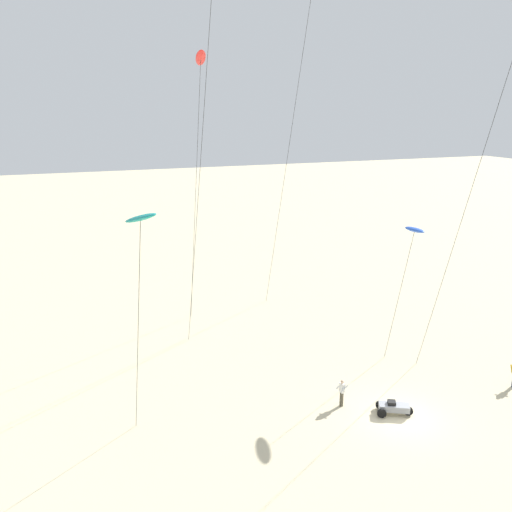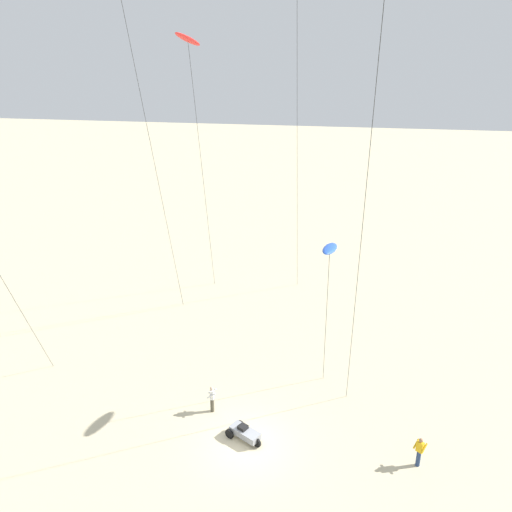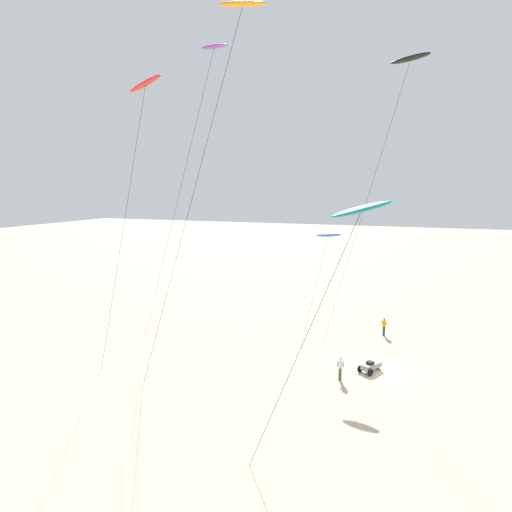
{
  "view_description": "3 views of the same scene",
  "coord_description": "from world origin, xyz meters",
  "px_view_note": "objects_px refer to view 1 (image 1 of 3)",
  "views": [
    {
      "loc": [
        -17.47,
        -22.26,
        16.95
      ],
      "look_at": [
        -4.55,
        10.85,
        7.12
      ],
      "focal_mm": 38.02,
      "sensor_mm": 36.0,
      "label": 1
    },
    {
      "loc": [
        4.56,
        -20.32,
        19.0
      ],
      "look_at": [
        -1.87,
        11.67,
        5.99
      ],
      "focal_mm": 35.25,
      "sensor_mm": 36.0,
      "label": 2
    },
    {
      "loc": [
        -33.05,
        -3.02,
        13.46
      ],
      "look_at": [
        -0.98,
        9.18,
        8.27
      ],
      "focal_mm": 31.93,
      "sensor_mm": 36.0,
      "label": 3
    }
  ],
  "objects_px": {
    "kite_flyer_nearest": "(342,392)",
    "kite_purple": "(310,0)",
    "kite_teal": "(140,221)",
    "beach_buggy": "(393,407)",
    "kite_blue": "(414,231)",
    "kite_red": "(201,62)"
  },
  "relations": [
    {
      "from": "kite_red",
      "to": "beach_buggy",
      "type": "height_order",
      "value": "kite_red"
    },
    {
      "from": "kite_purple",
      "to": "kite_blue",
      "type": "bearing_deg",
      "value": -69.52
    },
    {
      "from": "kite_red",
      "to": "kite_blue",
      "type": "relative_size",
      "value": 2.08
    },
    {
      "from": "kite_flyer_nearest",
      "to": "kite_blue",
      "type": "bearing_deg",
      "value": 21.05
    },
    {
      "from": "kite_flyer_nearest",
      "to": "kite_red",
      "type": "bearing_deg",
      "value": 110.3
    },
    {
      "from": "kite_blue",
      "to": "beach_buggy",
      "type": "xyz_separation_m",
      "value": [
        -3.75,
        -4.17,
        -9.11
      ]
    },
    {
      "from": "kite_purple",
      "to": "beach_buggy",
      "type": "xyz_separation_m",
      "value": [
        -0.53,
        -12.8,
        -23.37
      ]
    },
    {
      "from": "kite_purple",
      "to": "kite_teal",
      "type": "xyz_separation_m",
      "value": [
        -14.29,
        -13.56,
        -11.36
      ]
    },
    {
      "from": "beach_buggy",
      "to": "kite_blue",
      "type": "bearing_deg",
      "value": 48.04
    },
    {
      "from": "beach_buggy",
      "to": "kite_purple",
      "type": "bearing_deg",
      "value": 87.63
    },
    {
      "from": "beach_buggy",
      "to": "kite_teal",
      "type": "bearing_deg",
      "value": -176.82
    },
    {
      "from": "kite_teal",
      "to": "kite_flyer_nearest",
      "type": "relative_size",
      "value": 7.83
    },
    {
      "from": "kite_purple",
      "to": "kite_flyer_nearest",
      "type": "xyz_separation_m",
      "value": [
        -2.83,
        -10.95,
        -22.91
      ]
    },
    {
      "from": "kite_flyer_nearest",
      "to": "kite_purple",
      "type": "bearing_deg",
      "value": 75.53
    },
    {
      "from": "kite_flyer_nearest",
      "to": "beach_buggy",
      "type": "bearing_deg",
      "value": -38.72
    },
    {
      "from": "kite_purple",
      "to": "kite_flyer_nearest",
      "type": "distance_m",
      "value": 25.55
    },
    {
      "from": "kite_blue",
      "to": "kite_flyer_nearest",
      "type": "xyz_separation_m",
      "value": [
        -6.05,
        -2.33,
        -8.65
      ]
    },
    {
      "from": "kite_purple",
      "to": "kite_flyer_nearest",
      "type": "height_order",
      "value": "kite_purple"
    },
    {
      "from": "kite_red",
      "to": "kite_flyer_nearest",
      "type": "bearing_deg",
      "value": -69.7
    },
    {
      "from": "kite_red",
      "to": "kite_teal",
      "type": "xyz_separation_m",
      "value": [
        -6.93,
        -14.87,
        -7.37
      ]
    },
    {
      "from": "kite_red",
      "to": "beach_buggy",
      "type": "distance_m",
      "value": 24.93
    },
    {
      "from": "kite_blue",
      "to": "kite_teal",
      "type": "xyz_separation_m",
      "value": [
        -17.51,
        -4.93,
        2.9
      ]
    }
  ]
}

